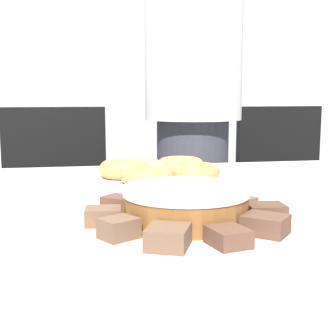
{
  "coord_description": "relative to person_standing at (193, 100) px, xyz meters",
  "views": [
    {
      "loc": [
        -0.18,
        -0.83,
        0.91
      ],
      "look_at": [
        -0.03,
        0.02,
        0.78
      ],
      "focal_mm": 50.0,
      "sensor_mm": 36.0,
      "label": 1
    }
  ],
  "objects": [
    {
      "name": "lamington_2",
      "position": [
        -0.28,
        -1.08,
        -0.16
      ],
      "size": [
        0.07,
        0.07,
        0.03
      ],
      "rotation": [
        0.0,
        0.0,
        4.32
      ],
      "color": "brown",
      "rests_on": "plate_cake"
    },
    {
      "name": "office_chair_left",
      "position": [
        -0.48,
        0.1,
        -0.49
      ],
      "size": [
        0.49,
        0.49,
        0.88
      ],
      "rotation": [
        0.0,
        0.0,
        0.12
      ],
      "color": "black",
      "rests_on": "ground_plane"
    },
    {
      "name": "lamington_0",
      "position": [
        -0.36,
        -0.96,
        -0.16
      ],
      "size": [
        0.05,
        0.05,
        0.02
      ],
      "rotation": [
        0.0,
        0.0,
        3.06
      ],
      "color": "brown",
      "rests_on": "plate_cake"
    },
    {
      "name": "person_standing",
      "position": [
        0.0,
        0.0,
        0.0
      ],
      "size": [
        0.34,
        0.34,
        1.71
      ],
      "color": "#383842",
      "rests_on": "ground_plane"
    },
    {
      "name": "donut_2",
      "position": [
        -0.24,
        -0.48,
        -0.16
      ],
      "size": [
        0.1,
        0.1,
        0.03
      ],
      "color": "tan",
      "rests_on": "plate_donuts"
    },
    {
      "name": "lamington_1",
      "position": [
        -0.34,
        -1.03,
        -0.16
      ],
      "size": [
        0.06,
        0.06,
        0.03
      ],
      "rotation": [
        0.0,
        0.0,
        3.69
      ],
      "color": "brown",
      "rests_on": "plate_cake"
    },
    {
      "name": "lamington_4",
      "position": [
        -0.15,
        -1.05,
        -0.16
      ],
      "size": [
        0.07,
        0.07,
        0.03
      ],
      "rotation": [
        0.0,
        0.0,
        5.57
      ],
      "color": "brown",
      "rests_on": "plate_cake"
    },
    {
      "name": "donut_5",
      "position": [
        -0.14,
        -0.6,
        -0.16
      ],
      "size": [
        0.13,
        0.13,
        0.03
      ],
      "color": "#C68447",
      "rests_on": "plate_donuts"
    },
    {
      "name": "lamington_9",
      "position": [
        -0.33,
        -0.89,
        -0.16
      ],
      "size": [
        0.06,
        0.06,
        0.03
      ],
      "rotation": [
        0.0,
        0.0,
        8.71
      ],
      "color": "brown",
      "rests_on": "plate_cake"
    },
    {
      "name": "lamington_3",
      "position": [
        -0.21,
        -1.08,
        -0.16
      ],
      "size": [
        0.05,
        0.06,
        0.02
      ],
      "rotation": [
        0.0,
        0.0,
        4.94
      ],
      "color": "brown",
      "rests_on": "plate_cake"
    },
    {
      "name": "lamington_6",
      "position": [
        -0.13,
        -0.9,
        -0.16
      ],
      "size": [
        0.06,
        0.06,
        0.02
      ],
      "rotation": [
        0.0,
        0.0,
        6.83
      ],
      "color": "brown",
      "rests_on": "plate_cake"
    },
    {
      "name": "lamington_8",
      "position": [
        -0.26,
        -0.85,
        -0.16
      ],
      "size": [
        0.05,
        0.05,
        0.03
      ],
      "rotation": [
        0.0,
        0.0,
        8.09
      ],
      "color": "brown",
      "rests_on": "plate_cake"
    },
    {
      "name": "donut_4",
      "position": [
        -0.25,
        -0.64,
        -0.16
      ],
      "size": [
        0.11,
        0.11,
        0.03
      ],
      "color": "#C68447",
      "rests_on": "plate_donuts"
    },
    {
      "name": "lamington_5",
      "position": [
        -0.12,
        -0.98,
        -0.16
      ],
      "size": [
        0.06,
        0.05,
        0.02
      ],
      "rotation": [
        0.0,
        0.0,
        6.2
      ],
      "color": "#513828",
      "rests_on": "plate_cake"
    },
    {
      "name": "plate_donuts",
      "position": [
        -0.22,
        -0.56,
        -0.18
      ],
      "size": [
        0.34,
        0.34,
        0.01
      ],
      "color": "white",
      "rests_on": "table"
    },
    {
      "name": "lamington_7",
      "position": [
        -0.19,
        -0.86,
        -0.16
      ],
      "size": [
        0.05,
        0.06,
        0.03
      ],
      "rotation": [
        0.0,
        0.0,
        7.46
      ],
      "color": "brown",
      "rests_on": "plate_cake"
    },
    {
      "name": "donut_3",
      "position": [
        -0.29,
        -0.56,
        -0.15
      ],
      "size": [
        0.11,
        0.11,
        0.04
      ],
      "color": "#D18E4C",
      "rests_on": "plate_donuts"
    },
    {
      "name": "donut_1",
      "position": [
        -0.15,
        -0.5,
        -0.15
      ],
      "size": [
        0.11,
        0.11,
        0.04
      ],
      "color": "#D18E4C",
      "rests_on": "plate_donuts"
    },
    {
      "name": "frosted_cake",
      "position": [
        -0.24,
        -0.97,
        -0.15
      ],
      "size": [
        0.18,
        0.18,
        0.05
      ],
      "color": "brown",
      "rests_on": "plate_cake"
    },
    {
      "name": "donut_0",
      "position": [
        -0.22,
        -0.56,
        -0.16
      ],
      "size": [
        0.12,
        0.12,
        0.03
      ],
      "color": "#E5AD66",
      "rests_on": "plate_donuts"
    },
    {
      "name": "office_chair_right",
      "position": [
        0.46,
        0.1,
        -0.49
      ],
      "size": [
        0.51,
        0.51,
        0.88
      ],
      "rotation": [
        0.0,
        0.0,
        0.17
      ],
      "color": "black",
      "rests_on": "ground_plane"
    },
    {
      "name": "plate_cake",
      "position": [
        -0.24,
        -0.97,
        -0.18
      ],
      "size": [
        0.32,
        0.32,
        0.01
      ],
      "color": "white",
      "rests_on": "table"
    },
    {
      "name": "table",
      "position": [
        -0.2,
        -0.78,
        -0.25
      ],
      "size": [
        1.87,
        0.99,
        0.72
      ],
      "color": "silver",
      "rests_on": "ground_plane"
    },
    {
      "name": "wall_back",
      "position": [
        -0.2,
        0.81,
        0.39
      ],
      "size": [
        8.0,
        0.05,
        2.6
      ],
      "color": "#B2B7BC",
      "rests_on": "ground_plane"
    }
  ]
}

